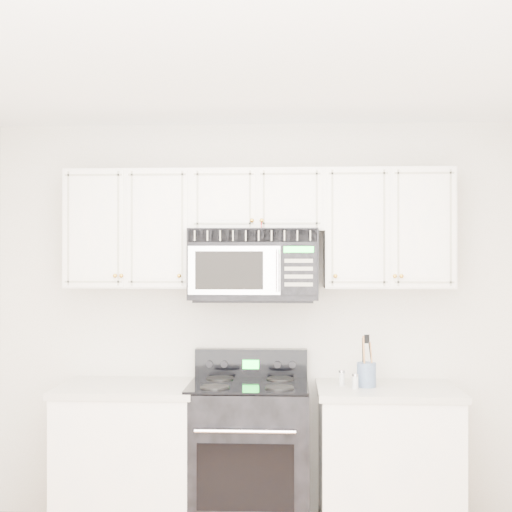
{
  "coord_description": "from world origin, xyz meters",
  "views": [
    {
      "loc": [
        0.21,
        -2.96,
        1.71
      ],
      "look_at": [
        0.0,
        1.3,
        1.72
      ],
      "focal_mm": 50.0,
      "sensor_mm": 36.0,
      "label": 1
    }
  ],
  "objects": [
    {
      "name": "utensil_crock",
      "position": [
        0.67,
        1.43,
        1.0
      ],
      "size": [
        0.12,
        0.12,
        0.31
      ],
      "color": "slate",
      "rests_on": "base_cabinet_right"
    },
    {
      "name": "base_cabinet_left",
      "position": [
        -0.8,
        1.44,
        0.43
      ],
      "size": [
        0.86,
        0.65,
        0.92
      ],
      "color": "white",
      "rests_on": "ground"
    },
    {
      "name": "microwave",
      "position": [
        -0.03,
        1.54,
        1.67
      ],
      "size": [
        0.8,
        0.45,
        0.44
      ],
      "color": "black",
      "rests_on": "ground"
    },
    {
      "name": "upper_cabinets",
      "position": [
        0.0,
        1.58,
        1.93
      ],
      "size": [
        2.44,
        0.37,
        0.75
      ],
      "color": "white",
      "rests_on": "ground"
    },
    {
      "name": "room",
      "position": [
        0.0,
        0.0,
        1.3
      ],
      "size": [
        3.51,
        3.51,
        2.61
      ],
      "color": "#926A45",
      "rests_on": "ground"
    },
    {
      "name": "shaker_pepper",
      "position": [
        0.52,
        1.46,
        0.97
      ],
      "size": [
        0.04,
        0.04,
        0.1
      ],
      "color": "silver",
      "rests_on": "base_cabinet_right"
    },
    {
      "name": "shaker_salt",
      "position": [
        0.6,
        1.36,
        0.97
      ],
      "size": [
        0.04,
        0.04,
        0.09
      ],
      "color": "silver",
      "rests_on": "base_cabinet_right"
    },
    {
      "name": "range",
      "position": [
        -0.05,
        1.44,
        0.48
      ],
      "size": [
        0.73,
        0.67,
        1.11
      ],
      "color": "black",
      "rests_on": "ground"
    },
    {
      "name": "base_cabinet_right",
      "position": [
        0.8,
        1.44,
        0.43
      ],
      "size": [
        0.86,
        0.65,
        0.92
      ],
      "color": "white",
      "rests_on": "ground"
    }
  ]
}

